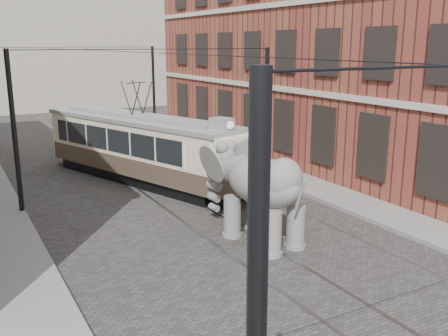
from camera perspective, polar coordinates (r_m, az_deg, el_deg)
ground at (r=16.49m, az=1.06°, el=-8.06°), size 120.00×120.00×0.00m
tram_rails at (r=16.49m, az=1.06°, el=-8.02°), size 1.54×80.00×0.02m
sidewalk_right at (r=19.99m, az=16.15°, el=-4.42°), size 2.00×60.00×0.15m
sidewalk_left at (r=14.60m, az=-22.10°, el=-11.84°), size 2.00×60.00×0.15m
brick_building at (r=29.05m, az=11.29°, el=13.28°), size 8.00×26.00×12.00m
distant_block at (r=53.78m, az=-21.53°, el=13.82°), size 28.00×10.00×14.00m
catenary at (r=19.96m, az=-6.65°, el=4.66°), size 11.00×30.20×6.00m
tram at (r=23.20m, az=-9.66°, el=4.00°), size 6.01×11.56×4.53m
elephant at (r=15.85m, az=4.48°, el=-3.20°), size 3.38×5.29×3.04m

